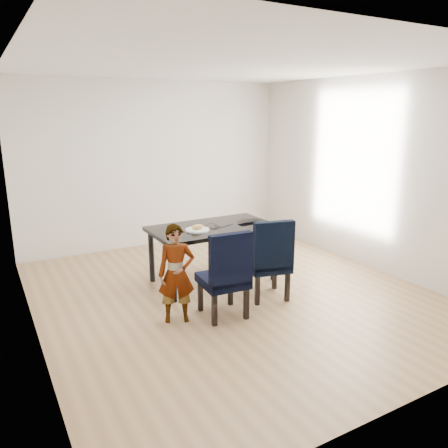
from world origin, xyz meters
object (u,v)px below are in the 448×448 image
chair_right (267,258)px  laptop (247,221)px  plate (197,230)px  dining_table (213,254)px  child (176,274)px  chair_left (223,273)px

chair_right → laptop: chair_right is taller
chair_right → plate: size_ratio=3.29×
laptop → chair_right: bearing=70.7°
dining_table → laptop: bearing=-0.4°
dining_table → chair_right: 0.85m
dining_table → child: (-0.88, -0.83, 0.16)m
chair_right → child: 1.20m
chair_left → laptop: 1.34m
laptop → plate: bearing=1.1°
plate → laptop: size_ratio=0.96×
dining_table → plate: (-0.26, -0.08, 0.38)m
chair_left → child: size_ratio=0.93×
chair_left → plate: (0.12, 0.87, 0.26)m
chair_right → chair_left: bearing=-152.4°
chair_left → laptop: chair_left is taller
dining_table → child: child is taller
dining_table → chair_right: bearing=-67.6°
child → chair_left: bearing=6.7°
dining_table → chair_right: (0.32, -0.78, 0.12)m
chair_right → laptop: size_ratio=3.16×
chair_right → child: child is taller
chair_left → chair_right: bearing=18.6°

